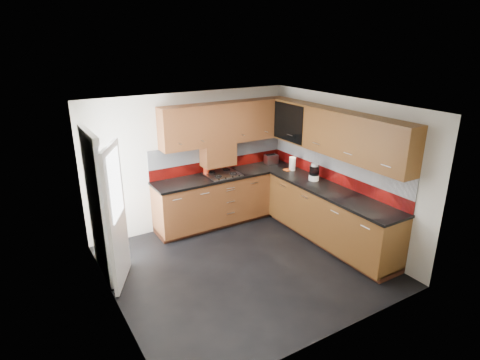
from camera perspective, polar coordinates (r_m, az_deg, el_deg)
room at (r=5.57m, az=0.68°, el=1.16°), size 4.00×3.80×2.64m
base_cabinets at (r=7.07m, az=4.94°, el=-3.99°), size 2.70×3.20×0.95m
countertop at (r=6.87m, az=5.03°, el=-0.37°), size 2.72×3.22×0.04m
backsplash at (r=7.08m, az=5.50°, el=2.69°), size 2.70×3.20×0.54m
upper_cabinets at (r=6.78m, az=6.10°, el=7.40°), size 2.50×3.20×0.72m
extractor_hood at (r=7.21m, az=-3.15°, el=3.65°), size 0.60×0.33×0.40m
glass_cabinet at (r=7.28m, az=7.79°, el=8.41°), size 0.32×0.80×0.66m
back_door at (r=5.78m, az=-18.65°, el=-4.18°), size 0.42×1.19×2.04m
gas_hob at (r=7.17m, az=-2.48°, el=0.83°), size 0.59×0.52×0.05m
utensil_pot at (r=7.21m, az=-4.82°, el=1.54°), size 0.11×0.11×0.38m
toaster at (r=7.82m, az=4.45°, el=2.97°), size 0.26×0.17×0.18m
food_processor at (r=6.98m, az=10.50°, el=1.01°), size 0.18×0.18×0.29m
paper_towel at (r=7.45m, az=7.46°, el=2.31°), size 0.13×0.13×0.25m
orange_cloth at (r=7.47m, az=6.86°, el=1.46°), size 0.16×0.14×0.02m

